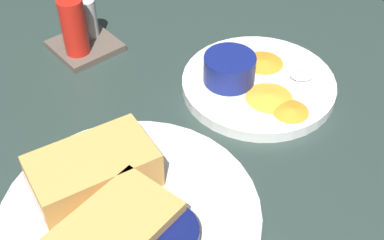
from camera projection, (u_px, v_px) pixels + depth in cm
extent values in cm
cube|color=#283833|center=(126.00, 166.00, 62.60)|extent=(110.00, 110.00, 3.00)
cylinder|color=silver|center=(130.00, 216.00, 54.35)|extent=(27.80, 27.80, 1.60)
cube|color=tan|center=(94.00, 171.00, 54.69)|extent=(14.08, 9.64, 4.80)
cube|color=#DB938E|center=(94.00, 171.00, 54.69)|extent=(14.23, 9.09, 0.80)
cylinder|color=black|center=(165.00, 232.00, 48.04)|extent=(5.36, 5.36, 0.60)
cube|color=silver|center=(101.00, 199.00, 54.64)|extent=(1.66, 5.56, 0.40)
ellipsoid|color=silver|center=(137.00, 227.00, 51.93)|extent=(2.68, 3.51, 0.80)
cylinder|color=silver|center=(258.00, 84.00, 70.40)|extent=(21.03, 21.03, 1.60)
cylinder|color=navy|center=(229.00, 69.00, 68.53)|extent=(7.00, 7.00, 3.80)
cylinder|color=olive|center=(230.00, 60.00, 67.50)|extent=(5.74, 5.74, 0.60)
cube|color=silver|center=(262.00, 78.00, 69.70)|extent=(4.89, 3.93, 0.40)
ellipsoid|color=silver|center=(302.00, 76.00, 69.85)|extent=(3.88, 3.68, 0.80)
cone|color=orange|center=(290.00, 110.00, 65.00)|extent=(6.39, 6.39, 0.60)
cone|color=gold|center=(269.00, 96.00, 66.94)|extent=(8.84, 8.84, 0.60)
cone|color=orange|center=(264.00, 61.00, 72.44)|extent=(7.77, 7.77, 0.60)
cube|color=brown|center=(85.00, 46.00, 77.58)|extent=(9.00, 9.00, 1.00)
cylinder|color=red|center=(74.00, 27.00, 72.81)|extent=(3.60, 3.60, 8.50)
cylinder|color=#B2B2B2|center=(87.00, 18.00, 76.81)|extent=(3.00, 3.00, 6.00)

